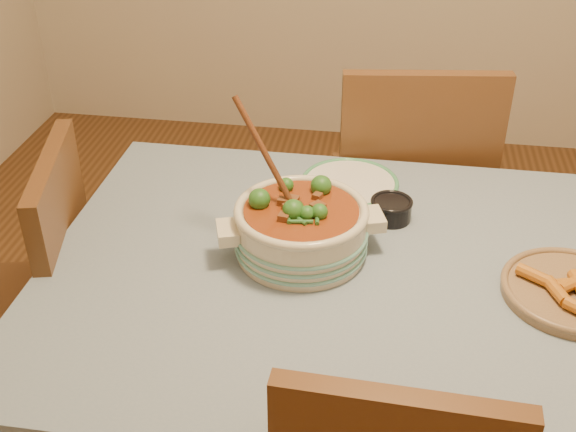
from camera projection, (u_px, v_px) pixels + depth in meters
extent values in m
cube|color=brown|center=(411.00, 287.00, 1.63)|extent=(1.60, 1.00, 0.05)
cube|color=gray|center=(413.00, 277.00, 1.61)|extent=(1.68, 1.08, 0.01)
cylinder|color=brown|center=(170.00, 275.00, 2.28)|extent=(0.07, 0.07, 0.70)
cylinder|color=beige|center=(301.00, 232.00, 1.65)|extent=(0.38, 0.38, 0.12)
torus|color=beige|center=(301.00, 211.00, 1.62)|extent=(0.31, 0.31, 0.02)
cube|color=beige|center=(372.00, 219.00, 1.67)|extent=(0.07, 0.09, 0.03)
cube|color=beige|center=(228.00, 232.00, 1.62)|extent=(0.07, 0.09, 0.03)
cylinder|color=#8C3714|center=(301.00, 213.00, 1.63)|extent=(0.26, 0.26, 0.02)
cylinder|color=silver|center=(350.00, 185.00, 1.93)|extent=(0.32, 0.32, 0.02)
torus|color=#459868|center=(350.00, 182.00, 1.93)|extent=(0.26, 0.26, 0.01)
cylinder|color=black|center=(391.00, 210.00, 1.79)|extent=(0.13, 0.13, 0.05)
torus|color=black|center=(392.00, 202.00, 1.78)|extent=(0.11, 0.11, 0.01)
cylinder|color=black|center=(391.00, 205.00, 1.79)|extent=(0.09, 0.09, 0.01)
cylinder|color=#937651|center=(571.00, 292.00, 1.54)|extent=(0.36, 0.36, 0.02)
torus|color=#937651|center=(572.00, 289.00, 1.54)|extent=(0.30, 0.30, 0.02)
cube|color=#59311B|center=(404.00, 191.00, 2.42)|extent=(0.53, 0.53, 0.04)
cube|color=#59311B|center=(420.00, 154.00, 2.11)|extent=(0.47, 0.11, 0.50)
cylinder|color=#59311B|center=(445.00, 222.00, 2.72)|extent=(0.04, 0.04, 0.50)
cylinder|color=#59311B|center=(339.00, 220.00, 2.73)|extent=(0.04, 0.04, 0.50)
cylinder|color=#59311B|center=(465.00, 288.00, 2.38)|extent=(0.04, 0.04, 0.50)
cylinder|color=#59311B|center=(344.00, 286.00, 2.39)|extent=(0.04, 0.04, 0.50)
cube|color=#59311B|center=(3.00, 316.00, 1.93)|extent=(0.53, 0.53, 0.04)
cube|color=#59311B|center=(64.00, 241.00, 1.82)|extent=(0.14, 0.44, 0.47)
cylinder|color=#59311B|center=(97.00, 332.00, 2.23)|extent=(0.04, 0.04, 0.47)
cylinder|color=#59311B|center=(77.00, 427.00, 1.91)|extent=(0.04, 0.04, 0.47)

